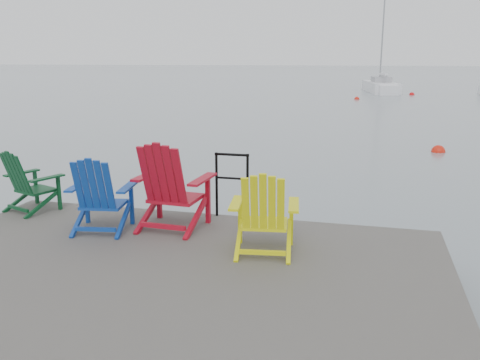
% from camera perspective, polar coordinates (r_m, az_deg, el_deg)
% --- Properties ---
extents(ground, '(400.00, 400.00, 0.00)m').
position_cam_1_polar(ground, '(5.27, -10.91, -16.94)').
color(ground, slate).
rests_on(ground, ground).
extents(dock, '(6.00, 5.00, 1.40)m').
position_cam_1_polar(dock, '(5.11, -11.09, -13.57)').
color(dock, '#2E2B29').
rests_on(dock, ground).
extents(handrail, '(0.48, 0.04, 0.90)m').
position_cam_1_polar(handrail, '(6.96, -0.92, 0.13)').
color(handrail, black).
rests_on(handrail, dock).
extents(chair_green, '(0.85, 0.81, 0.89)m').
position_cam_1_polar(chair_green, '(7.85, -22.69, -0.10)').
color(chair_green, '#0A3B1C').
rests_on(chair_green, dock).
extents(chair_blue, '(0.86, 0.81, 0.97)m').
position_cam_1_polar(chair_blue, '(6.62, -15.48, -1.52)').
color(chair_blue, navy).
rests_on(chair_blue, dock).
extents(chair_red, '(0.95, 0.89, 1.14)m').
position_cam_1_polar(chair_red, '(6.51, -7.80, -0.62)').
color(chair_red, '#A40C1D').
rests_on(chair_red, dock).
extents(chair_yellow, '(0.84, 0.79, 0.96)m').
position_cam_1_polar(chair_yellow, '(5.65, 2.72, -3.66)').
color(chair_yellow, yellow).
rests_on(chair_yellow, dock).
extents(sailboat_near, '(3.01, 7.65, 10.40)m').
position_cam_1_polar(sailboat_near, '(43.58, 15.46, 9.99)').
color(sailboat_near, white).
rests_on(sailboat_near, ground).
extents(buoy_a, '(0.40, 0.40, 0.40)m').
position_cam_1_polar(buoy_a, '(15.89, 21.36, 2.95)').
color(buoy_a, red).
rests_on(buoy_a, ground).
extents(buoy_b, '(0.35, 0.35, 0.35)m').
position_cam_1_polar(buoy_b, '(35.17, 12.98, 8.82)').
color(buoy_b, red).
rests_on(buoy_b, ground).
extents(buoy_d, '(0.39, 0.39, 0.39)m').
position_cam_1_polar(buoy_d, '(40.58, 18.72, 9.04)').
color(buoy_d, red).
rests_on(buoy_d, ground).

